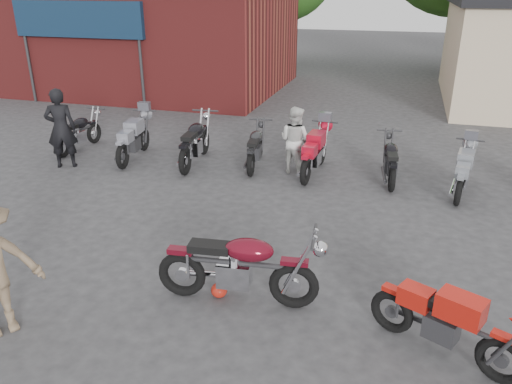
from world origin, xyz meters
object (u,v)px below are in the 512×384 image
(person_dark, at_px, (61,128))
(row_bike_5, at_px, (390,158))
(helmet, at_px, (219,290))
(row_bike_4, at_px, (315,150))
(vintage_motorcycle, at_px, (240,262))
(row_bike_0, at_px, (79,130))
(sportbike, at_px, (449,319))
(row_bike_1, at_px, (133,137))
(person_light, at_px, (295,140))
(row_bike_6, at_px, (464,169))
(row_bike_2, at_px, (195,139))
(row_bike_3, at_px, (256,145))

(person_dark, relative_size, row_bike_5, 1.05)
(helmet, bearing_deg, row_bike_4, 85.95)
(helmet, relative_size, person_dark, 0.12)
(helmet, height_order, row_bike_4, row_bike_4)
(vintage_motorcycle, xyz_separation_m, helmet, (-0.32, 0.02, -0.53))
(row_bike_0, bearing_deg, row_bike_4, -87.92)
(helmet, bearing_deg, sportbike, -7.24)
(row_bike_1, bearing_deg, sportbike, -135.61)
(sportbike, bearing_deg, person_light, 144.24)
(row_bike_6, bearing_deg, row_bike_1, 99.16)
(vintage_motorcycle, distance_m, helmet, 0.62)
(person_dark, relative_size, row_bike_2, 0.89)
(sportbike, relative_size, row_bike_3, 0.99)
(person_dark, xyz_separation_m, row_bike_5, (7.59, 1.31, -0.43))
(row_bike_2, bearing_deg, row_bike_4, -93.64)
(vintage_motorcycle, bearing_deg, row_bike_6, 51.02)
(row_bike_0, bearing_deg, row_bike_6, -89.57)
(helmet, bearing_deg, row_bike_2, 116.15)
(person_light, xyz_separation_m, row_bike_6, (3.68, -0.24, -0.25))
(sportbike, bearing_deg, row_bike_3, 150.67)
(row_bike_4, height_order, row_bike_6, row_bike_4)
(row_bike_1, height_order, row_bike_6, row_bike_1)
(sportbike, distance_m, row_bike_1, 9.05)
(person_dark, distance_m, row_bike_0, 1.41)
(vintage_motorcycle, bearing_deg, row_bike_3, 98.26)
(vintage_motorcycle, bearing_deg, person_dark, 138.57)
(row_bike_0, xyz_separation_m, row_bike_1, (1.78, -0.26, 0.05))
(person_light, height_order, row_bike_6, person_light)
(helmet, distance_m, person_light, 5.33)
(row_bike_2, distance_m, row_bike_3, 1.50)
(row_bike_4, xyz_separation_m, row_bike_6, (3.21, -0.29, -0.04))
(sportbike, xyz_separation_m, row_bike_6, (0.59, 5.43, 0.01))
(vintage_motorcycle, xyz_separation_m, row_bike_2, (-2.89, 5.24, -0.01))
(person_dark, height_order, row_bike_2, person_dark)
(helmet, xyz_separation_m, row_bike_5, (2.08, 5.41, 0.42))
(sportbike, bearing_deg, helmet, -161.61)
(vintage_motorcycle, height_order, row_bike_6, vintage_motorcycle)
(row_bike_6, bearing_deg, row_bike_3, 94.72)
(person_dark, xyz_separation_m, row_bike_2, (2.95, 1.12, -0.33))
(row_bike_5, bearing_deg, vintage_motorcycle, 155.09)
(row_bike_3, relative_size, row_bike_6, 1.00)
(vintage_motorcycle, distance_m, row_bike_2, 5.99)
(row_bike_4, bearing_deg, sportbike, -151.41)
(row_bike_1, bearing_deg, person_dark, 118.93)
(vintage_motorcycle, height_order, sportbike, vintage_motorcycle)
(person_light, relative_size, row_bike_1, 0.78)
(helmet, height_order, person_dark, person_dark)
(row_bike_0, xyz_separation_m, row_bike_2, (3.41, -0.14, 0.09))
(row_bike_3, bearing_deg, row_bike_4, -101.86)
(helmet, distance_m, row_bike_0, 8.04)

